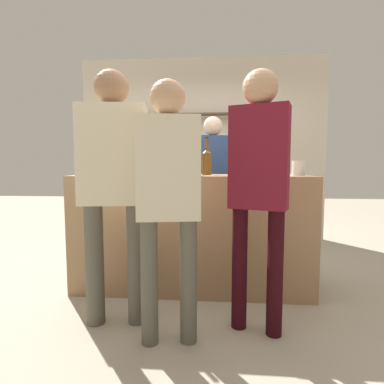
# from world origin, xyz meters

# --- Properties ---
(ground_plane) EXTENTS (16.00, 16.00, 0.00)m
(ground_plane) POSITION_xyz_m (0.00, 0.00, 0.00)
(ground_plane) COLOR #B2A893
(bar_counter) EXTENTS (2.16, 0.68, 1.07)m
(bar_counter) POSITION_xyz_m (0.00, 0.00, 0.53)
(bar_counter) COLOR #997551
(bar_counter) RESTS_ON ground_plane
(back_wall) EXTENTS (3.76, 0.12, 2.80)m
(back_wall) POSITION_xyz_m (0.00, 1.94, 1.40)
(back_wall) COLOR beige
(back_wall) RESTS_ON ground_plane
(back_shelf) EXTENTS (2.04, 0.18, 1.94)m
(back_shelf) POSITION_xyz_m (-0.01, 1.76, 1.27)
(back_shelf) COLOR brown
(back_shelf) RESTS_ON ground_plane
(counter_bottle_0) EXTENTS (0.09, 0.09, 0.36)m
(counter_bottle_0) POSITION_xyz_m (0.14, 0.05, 1.20)
(counter_bottle_0) COLOR brown
(counter_bottle_0) RESTS_ON bar_counter
(counter_bottle_1) EXTENTS (0.09, 0.09, 0.35)m
(counter_bottle_1) POSITION_xyz_m (0.67, 0.10, 1.20)
(counter_bottle_1) COLOR brown
(counter_bottle_1) RESTS_ON bar_counter
(counter_bottle_2) EXTENTS (0.08, 0.08, 0.38)m
(counter_bottle_2) POSITION_xyz_m (-0.72, 0.19, 1.22)
(counter_bottle_2) COLOR brown
(counter_bottle_2) RESTS_ON bar_counter
(counter_bottle_3) EXTENTS (0.08, 0.08, 0.35)m
(counter_bottle_3) POSITION_xyz_m (-0.69, -0.11, 1.20)
(counter_bottle_3) COLOR #0F1956
(counter_bottle_3) RESTS_ON bar_counter
(wine_glass) EXTENTS (0.08, 0.08, 0.18)m
(wine_glass) POSITION_xyz_m (-0.41, 0.23, 1.20)
(wine_glass) COLOR silver
(wine_glass) RESTS_ON bar_counter
(ice_bucket) EXTENTS (0.24, 0.24, 0.22)m
(ice_bucket) POSITION_xyz_m (-0.12, -0.05, 1.18)
(ice_bucket) COLOR #846647
(ice_bucket) RESTS_ON bar_counter
(cork_jar) EXTENTS (0.11, 0.11, 0.13)m
(cork_jar) POSITION_xyz_m (0.95, -0.10, 1.13)
(cork_jar) COLOR silver
(cork_jar) RESTS_ON bar_counter
(server_behind_counter) EXTENTS (0.47, 0.29, 1.74)m
(server_behind_counter) POSITION_xyz_m (0.18, 0.85, 1.03)
(server_behind_counter) COLOR #121C33
(server_behind_counter) RESTS_ON ground_plane
(customer_right) EXTENTS (0.42, 0.29, 1.79)m
(customer_right) POSITION_xyz_m (0.51, -0.77, 1.08)
(customer_right) COLOR black
(customer_right) RESTS_ON ground_plane
(customer_center) EXTENTS (0.42, 0.24, 1.68)m
(customer_center) POSITION_xyz_m (-0.07, -0.95, 1.01)
(customer_center) COLOR #575347
(customer_center) RESTS_ON ground_plane
(customer_left) EXTENTS (0.49, 0.26, 1.82)m
(customer_left) POSITION_xyz_m (-0.50, -0.74, 1.07)
(customer_left) COLOR #575347
(customer_left) RESTS_ON ground_plane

